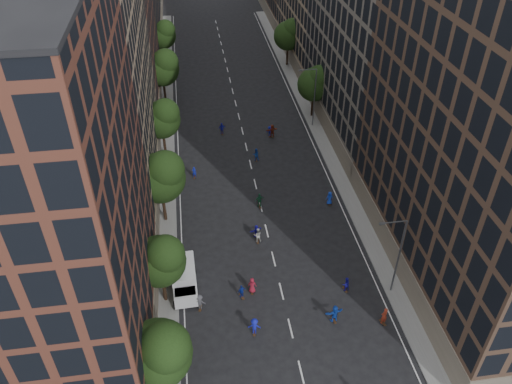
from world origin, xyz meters
TOP-DOWN VIEW (x-y plane):
  - ground at (0.00, 40.00)m, footprint 240.00×240.00m
  - sidewalk_left at (-12.00, 47.50)m, footprint 4.00×105.00m
  - sidewalk_right at (12.00, 47.50)m, footprint 4.00×105.00m
  - bldg_left_a at (-19.00, 11.00)m, footprint 14.00×22.00m
  - bldg_left_b at (-19.00, 35.00)m, footprint 14.00×26.00m
  - bldg_left_c at (-19.00, 58.00)m, footprint 14.00×20.00m
  - bldg_right_a at (19.00, 15.00)m, footprint 14.00×30.00m
  - bldg_right_b at (19.00, 44.00)m, footprint 14.00×28.00m
  - tree_left_0 at (-11.01, 3.85)m, footprint 5.20×5.20m
  - tree_left_1 at (-11.02, 13.86)m, footprint 4.80×4.80m
  - tree_left_2 at (-10.99, 25.83)m, footprint 5.60×5.60m
  - tree_left_3 at (-11.02, 39.85)m, footprint 5.00×5.00m
  - tree_left_4 at (-11.00, 55.84)m, footprint 5.40×5.40m
  - tree_left_5 at (-11.02, 71.86)m, footprint 4.80×4.80m
  - tree_right_a at (11.38, 47.85)m, footprint 5.00×5.00m
  - tree_right_b at (11.39, 67.85)m, footprint 5.20×5.20m
  - streetlamp_near at (10.37, 12.00)m, footprint 2.64×0.22m
  - streetlamp_far at (10.37, 45.00)m, footprint 2.64×0.22m
  - cargo_van at (-9.30, 15.08)m, footprint 2.58×5.25m
  - skater_2 at (6.20, 12.75)m, footprint 0.89×0.76m
  - skater_3 at (-3.31, 8.99)m, footprint 1.25×0.87m
  - skater_4 at (-3.93, 13.32)m, footprint 0.95×0.66m
  - skater_5 at (4.11, 9.29)m, footprint 1.82×0.89m
  - skater_6 at (-2.85, 13.82)m, footprint 0.93×0.68m
  - skater_7 at (8.49, 8.39)m, footprint 0.81×0.67m
  - skater_8 at (-1.28, 20.90)m, footprint 0.88×0.70m
  - skater_9 at (-7.99, 12.49)m, footprint 1.17×0.82m
  - skater_10 at (-0.16, 26.87)m, footprint 1.17×0.69m
  - skater_11 at (-1.29, 21.71)m, footprint 1.49×0.91m
  - skater_12 at (8.17, 26.21)m, footprint 0.85×0.57m
  - skater_13 at (-7.54, 34.05)m, footprint 0.62×0.47m
  - skater_14 at (0.85, 36.91)m, footprint 0.88×0.70m
  - skater_15 at (3.74, 42.91)m, footprint 1.11×0.85m
  - skater_16 at (-3.04, 44.49)m, footprint 1.06×0.54m
  - skater_17 at (4.06, 42.71)m, footprint 1.83×1.00m

SIDE VIEW (x-z plane):
  - ground at x=0.00m, z-range 0.00..0.00m
  - sidewalk_left at x=-12.00m, z-range 0.00..0.15m
  - sidewalk_right at x=12.00m, z-range 0.00..0.15m
  - skater_4 at x=-3.93m, z-range 0.00..1.50m
  - skater_15 at x=3.74m, z-range 0.00..1.52m
  - skater_11 at x=-1.29m, z-range 0.00..1.53m
  - skater_13 at x=-7.54m, z-range 0.00..1.55m
  - skater_2 at x=6.20m, z-range 0.00..1.59m
  - skater_9 at x=-7.99m, z-range 0.00..1.66m
  - skater_12 at x=8.17m, z-range 0.00..1.69m
  - skater_16 at x=-3.04m, z-range 0.00..1.74m
  - skater_6 at x=-2.85m, z-range 0.00..1.74m
  - skater_14 at x=0.85m, z-range 0.00..1.74m
  - skater_3 at x=-3.31m, z-range 0.00..1.76m
  - skater_8 at x=-1.28m, z-range 0.00..1.76m
  - skater_10 at x=-0.16m, z-range 0.00..1.88m
  - skater_17 at x=4.06m, z-range 0.00..1.88m
  - skater_5 at x=4.11m, z-range 0.00..1.88m
  - skater_7 at x=8.49m, z-range 0.00..1.91m
  - cargo_van at x=-9.30m, z-range 0.07..2.83m
  - streetlamp_near at x=10.37m, z-range 0.64..9.70m
  - streetlamp_far at x=10.37m, z-range 0.64..9.70m
  - tree_left_1 at x=-11.02m, z-range 1.45..9.66m
  - tree_right_a at x=11.38m, z-range 1.43..9.83m
  - tree_left_5 at x=-11.02m, z-range 1.51..9.84m
  - tree_left_3 at x=-11.02m, z-range 1.53..10.11m
  - tree_left_0 at x=-11.01m, z-range 1.54..10.37m
  - tree_right_b at x=11.39m, z-range 1.54..10.37m
  - tree_left_4 at x=-11.00m, z-range 1.56..10.63m
  - tree_left_2 at x=-10.99m, z-range 1.63..11.08m
  - bldg_left_c at x=-19.00m, z-range 0.00..28.00m
  - bldg_left_a at x=-19.00m, z-range 0.00..30.00m
  - bldg_right_b at x=19.00m, z-range 0.00..33.00m
  - bldg_left_b at x=-19.00m, z-range 0.00..34.00m
  - bldg_right_a at x=19.00m, z-range 0.00..36.00m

